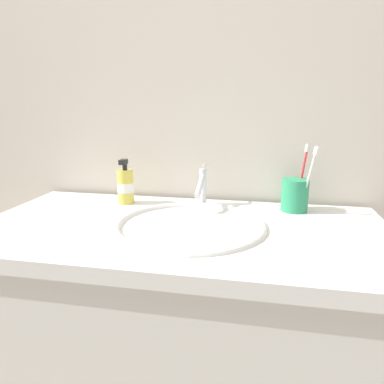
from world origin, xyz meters
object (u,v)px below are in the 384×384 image
object	(u,v)px
toothbrush_white	(309,176)
soap_dispenser	(126,186)
toothbrush_red	(303,173)
toothbrush_cup	(295,195)
faucet	(202,186)

from	to	relation	value
toothbrush_white	soap_dispenser	size ratio (longest dim) A/B	1.35
toothbrush_red	toothbrush_cup	bearing A→B (deg)	-132.56
faucet	soap_dispenser	xyz separation A→B (m)	(-0.26, -0.02, -0.01)
toothbrush_cup	toothbrush_white	size ratio (longest dim) A/B	0.50
toothbrush_cup	toothbrush_red	world-z (taller)	toothbrush_red
faucet	toothbrush_cup	xyz separation A→B (m)	(0.30, 0.00, -0.02)
toothbrush_red	soap_dispenser	world-z (taller)	toothbrush_red
faucet	toothbrush_red	size ratio (longest dim) A/B	0.76
faucet	soap_dispenser	distance (m)	0.26
toothbrush_cup	soap_dispenser	xyz separation A→B (m)	(-0.56, -0.02, 0.01)
toothbrush_cup	toothbrush_red	distance (m)	0.08
toothbrush_white	faucet	bearing A→B (deg)	174.68
faucet	toothbrush_white	distance (m)	0.34
toothbrush_cup	toothbrush_red	bearing A→B (deg)	47.44
toothbrush_cup	faucet	bearing A→B (deg)	-179.61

